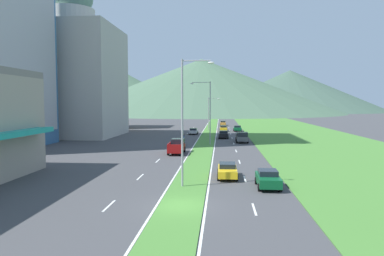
{
  "coord_description": "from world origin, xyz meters",
  "views": [
    {
      "loc": [
        2.77,
        -24.63,
        7.33
      ],
      "look_at": [
        -1.36,
        26.41,
        3.64
      ],
      "focal_mm": 33.4,
      "sensor_mm": 36.0,
      "label": 1
    }
  ],
  "objects": [
    {
      "name": "domed_building",
      "position": [
        -29.39,
        51.17,
        13.78
      ],
      "size": [
        19.42,
        19.42,
        34.82
      ],
      "color": "#B7B2A8",
      "rests_on": "ground_plane"
    },
    {
      "name": "car_6",
      "position": [
        3.47,
        88.16,
        0.77
      ],
      "size": [
        1.88,
        4.73,
        1.49
      ],
      "rotation": [
        0.0,
        0.0,
        -1.57
      ],
      "color": "#C6842D",
      "rests_on": "ground_plane"
    },
    {
      "name": "hill_far_center",
      "position": [
        -10.8,
        224.72,
        18.65
      ],
      "size": [
        189.22,
        189.22,
        37.3
      ],
      "primitive_type": "cone",
      "color": "#47664C",
      "rests_on": "ground_plane"
    },
    {
      "name": "car_1",
      "position": [
        3.33,
        48.08,
        0.8
      ],
      "size": [
        2.03,
        4.02,
        1.56
      ],
      "rotation": [
        0.0,
        0.0,
        -1.57
      ],
      "color": "black",
      "rests_on": "ground_plane"
    },
    {
      "name": "car_3",
      "position": [
        3.47,
        66.57,
        0.73
      ],
      "size": [
        1.97,
        4.38,
        1.42
      ],
      "rotation": [
        0.0,
        0.0,
        -1.57
      ],
      "color": "yellow",
      "rests_on": "ground_plane"
    },
    {
      "name": "street_lamp_mid",
      "position": [
        0.58,
        36.83,
        6.24
      ],
      "size": [
        3.51,
        0.34,
        10.9
      ],
      "color": "#99999E",
      "rests_on": "ground_plane"
    },
    {
      "name": "lane_dash_right_3",
      "position": [
        5.1,
        9.48,
        0.01
      ],
      "size": [
        0.16,
        2.8,
        0.01
      ],
      "primitive_type": "cube",
      "color": "silver",
      "rests_on": "ground_plane"
    },
    {
      "name": "edge_line_median_left",
      "position": [
        -1.75,
        60.0,
        0.01
      ],
      "size": [
        0.16,
        240.0,
        0.01
      ],
      "primitive_type": "cube",
      "color": "silver",
      "rests_on": "ground_plane"
    },
    {
      "name": "car_7",
      "position": [
        6.85,
        6.07,
        0.78
      ],
      "size": [
        1.97,
        4.12,
        1.52
      ],
      "rotation": [
        0.0,
        0.0,
        -1.57
      ],
      "color": "#0C5128",
      "rests_on": "ground_plane"
    },
    {
      "name": "lane_dash_right_9",
      "position": [
        5.1,
        68.43,
        0.01
      ],
      "size": [
        0.16,
        2.8,
        0.01
      ],
      "primitive_type": "cube",
      "color": "silver",
      "rests_on": "ground_plane"
    },
    {
      "name": "lane_dash_right_8",
      "position": [
        5.1,
        58.6,
        0.01
      ],
      "size": [
        0.16,
        2.8,
        0.01
      ],
      "primitive_type": "cube",
      "color": "silver",
      "rests_on": "ground_plane"
    },
    {
      "name": "grass_median",
      "position": [
        0.0,
        60.0,
        0.03
      ],
      "size": [
        3.2,
        240.0,
        0.06
      ],
      "primitive_type": "cube",
      "color": "#477F33",
      "rests_on": "ground_plane"
    },
    {
      "name": "midrise_colored",
      "position": [
        -32.96,
        75.28,
        10.33
      ],
      "size": [
        13.11,
        13.11,
        20.66
      ],
      "primitive_type": "cube",
      "color": "orange",
      "rests_on": "ground_plane"
    },
    {
      "name": "street_lamp_far",
      "position": [
        -0.07,
        67.89,
        4.97
      ],
      "size": [
        2.96,
        0.28,
        8.56
      ],
      "color": "#99999E",
      "rests_on": "ground_plane"
    },
    {
      "name": "lane_dash_left_7",
      "position": [
        -5.1,
        48.78,
        0.01
      ],
      "size": [
        0.16,
        2.8,
        0.01
      ],
      "primitive_type": "cube",
      "color": "silver",
      "rests_on": "ground_plane"
    },
    {
      "name": "car_0",
      "position": [
        3.43,
        9.83,
        0.74
      ],
      "size": [
        1.94,
        4.45,
        1.42
      ],
      "rotation": [
        0.0,
        0.0,
        -1.57
      ],
      "color": "yellow",
      "rests_on": "ground_plane"
    },
    {
      "name": "hill_far_left",
      "position": [
        -81.87,
        229.16,
        18.45
      ],
      "size": [
        137.98,
        137.98,
        36.89
      ],
      "primitive_type": "cone",
      "color": "#47664C",
      "rests_on": "ground_plane"
    },
    {
      "name": "lane_dash_left_6",
      "position": [
        -5.1,
        38.95,
        0.01
      ],
      "size": [
        0.16,
        2.8,
        0.01
      ],
      "primitive_type": "cube",
      "color": "silver",
      "rests_on": "ground_plane"
    },
    {
      "name": "pickup_truck_1",
      "position": [
        6.64,
        40.8,
        0.98
      ],
      "size": [
        2.18,
        5.4,
        2.0
      ],
      "rotation": [
        0.0,
        0.0,
        -1.57
      ],
      "color": "#515459",
      "rests_on": "ground_plane"
    },
    {
      "name": "car_2",
      "position": [
        -3.49,
        56.74,
        0.73
      ],
      "size": [
        1.97,
        4.06,
        1.42
      ],
      "rotation": [
        0.0,
        0.0,
        1.57
      ],
      "color": "#B2B2B7",
      "rests_on": "ground_plane"
    },
    {
      "name": "car_5",
      "position": [
        6.99,
        66.41,
        0.74
      ],
      "size": [
        2.01,
        4.22,
        1.44
      ],
      "rotation": [
        0.0,
        0.0,
        -1.57
      ],
      "color": "#0C5128",
      "rests_on": "ground_plane"
    },
    {
      "name": "lane_dash_right_10",
      "position": [
        5.1,
        78.25,
        0.01
      ],
      "size": [
        0.16,
        2.8,
        0.01
      ],
      "primitive_type": "cube",
      "color": "silver",
      "rests_on": "ground_plane"
    },
    {
      "name": "lane_dash_right_2",
      "position": [
        5.1,
        -0.35,
        0.01
      ],
      "size": [
        0.16,
        2.8,
        0.01
      ],
      "primitive_type": "cube",
      "color": "silver",
      "rests_on": "ground_plane"
    },
    {
      "name": "lane_dash_left_4",
      "position": [
        -5.1,
        19.3,
        0.01
      ],
      "size": [
        0.16,
        2.8,
        0.01
      ],
      "primitive_type": "cube",
      "color": "silver",
      "rests_on": "ground_plane"
    },
    {
      "name": "lane_dash_left_5",
      "position": [
        -5.1,
        29.13,
        0.01
      ],
      "size": [
        0.16,
        2.8,
        0.01
      ],
      "primitive_type": "cube",
      "color": "silver",
      "rests_on": "ground_plane"
    },
    {
      "name": "lane_dash_left_10",
      "position": [
        -5.1,
        78.25,
        0.01
      ],
      "size": [
        0.16,
        2.8,
        0.01
      ],
      "primitive_type": "cube",
      "color": "silver",
      "rests_on": "ground_plane"
    },
    {
      "name": "lane_dash_left_8",
      "position": [
        -5.1,
        58.6,
        0.01
      ],
      "size": [
        0.16,
        2.8,
        0.01
      ],
      "primitive_type": "cube",
      "color": "silver",
      "rests_on": "ground_plane"
    },
    {
      "name": "grass_verge_right",
      "position": [
        20.6,
        60.0,
        0.03
      ],
      "size": [
        24.0,
        240.0,
        0.06
      ],
      "primitive_type": "cube",
      "color": "#477F33",
      "rests_on": "ground_plane"
    },
    {
      "name": "lane_dash_left_2",
      "position": [
        -5.1,
        -0.35,
        0.01
      ],
      "size": [
        0.16,
        2.8,
        0.01
      ],
      "primitive_type": "cube",
      "color": "silver",
      "rests_on": "ground_plane"
    },
    {
      "name": "lane_dash_left_9",
      "position": [
        -5.1,
        68.43,
        0.01
      ],
      "size": [
        0.16,
        2.8,
        0.01
      ],
      "primitive_type": "cube",
      "color": "silver",
      "rests_on": "ground_plane"
    },
    {
      "name": "lane_dash_right_7",
      "position": [
        5.1,
        48.78,
        0.01
      ],
      "size": [
        0.16,
        2.8,
        0.01
      ],
      "primitive_type": "cube",
      "color": "silver",
      "rests_on": "ground_plane"
    },
    {
      "name": "motorcycle_rider",
      "position": [
        -3.69,
        36.68,
        0.75
      ],
      "size": [
        0.36,
        2.0,
        1.8
      ],
      "rotation": [
        0.0,
        0.0,
        1.57
      ],
      "color": "black",
      "rests_on": "ground_plane"
    },
    {
      "name": "pickup_truck_0",
      "position": [
        -3.5,
        25.96,
        0.98
      ],
      "size": [
        2.18,
        5.4,
        2.0
      ],
      "rotation": [
        0.0,
        0.0,
        1.57
      ],
      "color": "maroon",
      "rests_on": "ground_plane"
    },
    {
      "name": "lane_dash_right_6",
      "position": [
        5.1,
        38.95,
        0.01
      ],
      "size": [
        0.16,
        2.8,
        0.01
      ],
      "primitive_type": "cube",
      "color": "silver",
      "rests_on": "ground_plane"
    },
    {
      "name": "street_lamp_near",
      "position": [
        -0.27,
        5.76,
        6.21
      ],
      "size": [
        2.81,
        0.28,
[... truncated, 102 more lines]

